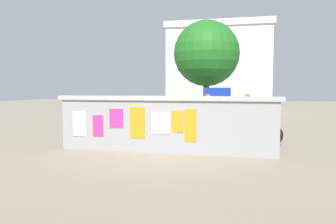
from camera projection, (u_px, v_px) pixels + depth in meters
ground at (199, 122)px, 16.73m from camera, size 60.00×60.00×0.00m
poster_wall at (164, 124)px, 8.89m from camera, size 6.39×0.42×1.60m
auto_rickshaw_truck at (196, 107)px, 15.19m from camera, size 3.76×1.95×1.85m
motorcycle at (154, 128)px, 10.77m from camera, size 1.90×0.56×0.87m
bicycle_near at (255, 133)px, 10.21m from camera, size 1.70×0.44×0.95m
bicycle_far at (126, 123)px, 13.10m from camera, size 1.68×0.52×0.95m
person_walking at (247, 110)px, 12.16m from camera, size 0.38×0.38×1.62m
person_bystander at (208, 111)px, 11.32m from camera, size 0.44×0.44×1.62m
tree_roadside at (206, 54)px, 17.91m from camera, size 3.74×3.74×5.66m
building_background at (219, 67)px, 28.05m from camera, size 8.86×5.89×7.32m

